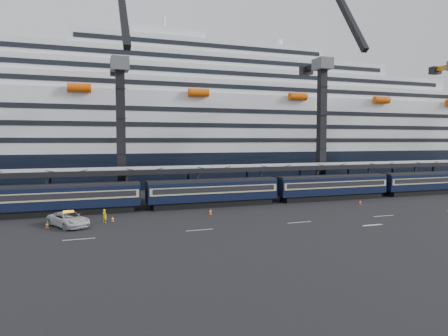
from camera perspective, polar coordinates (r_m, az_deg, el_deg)
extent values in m
plane|color=black|center=(51.76, 10.42, -6.65)|extent=(260.00, 260.00, 0.00)
cube|color=beige|center=(41.30, -20.01, -9.54)|extent=(3.00, 0.15, 0.02)
cube|color=beige|center=(42.79, -3.53, -8.83)|extent=(3.00, 0.15, 0.02)
cube|color=beige|center=(47.38, 10.71, -7.63)|extent=(3.00, 0.15, 0.02)
cube|color=beige|center=(54.28, 21.83, -6.37)|extent=(3.00, 0.15, 0.02)
cube|color=beige|center=(48.10, 20.45, -7.64)|extent=(2.50, 0.40, 0.02)
cube|color=black|center=(55.00, -21.92, -5.77)|extent=(17.48, 2.40, 0.90)
cube|color=black|center=(54.74, -21.97, -3.91)|extent=(19.00, 2.80, 2.70)
cube|color=#BCB385|center=(54.70, -21.98, -3.60)|extent=(18.62, 2.92, 1.05)
cube|color=black|center=(54.69, -21.98, -3.55)|extent=(17.86, 2.98, 0.70)
cube|color=black|center=(54.56, -22.01, -2.35)|extent=(19.00, 2.50, 0.35)
cube|color=black|center=(57.58, -1.54, -5.05)|extent=(17.48, 2.40, 0.90)
cube|color=black|center=(57.32, -1.54, -3.28)|extent=(19.00, 2.80, 2.70)
cube|color=#BCB385|center=(57.28, -1.54, -2.98)|extent=(18.62, 2.92, 1.05)
cube|color=black|center=(57.28, -1.54, -2.93)|extent=(17.86, 2.98, 0.70)
cube|color=black|center=(57.15, -1.55, -1.78)|extent=(19.00, 2.50, 0.35)
cube|color=black|center=(66.37, 15.19, -3.98)|extent=(17.48, 2.40, 0.90)
cube|color=black|center=(66.14, 15.22, -2.44)|extent=(19.00, 2.80, 2.70)
cube|color=#BCB385|center=(66.11, 15.22, -2.18)|extent=(18.62, 2.92, 1.05)
cube|color=black|center=(66.11, 15.22, -2.14)|extent=(17.86, 2.98, 0.70)
cube|color=black|center=(66.00, 15.24, -1.15)|extent=(19.00, 2.50, 0.35)
cube|color=black|center=(79.33, 27.22, -3.00)|extent=(17.48, 2.40, 0.90)
cube|color=black|center=(79.15, 27.26, -1.71)|extent=(19.00, 2.80, 2.70)
cube|color=#BCB385|center=(79.12, 27.26, -1.49)|extent=(18.62, 2.92, 1.05)
cube|color=black|center=(79.12, 27.27, -1.45)|extent=(17.86, 2.98, 0.70)
cube|color=black|center=(79.03, 27.29, -0.62)|extent=(19.00, 2.50, 0.35)
cube|color=#9A9CA2|center=(63.55, 4.24, 0.28)|extent=(130.00, 6.00, 0.25)
cube|color=black|center=(60.84, 5.36, -0.17)|extent=(130.00, 0.25, 0.70)
cube|color=black|center=(66.33, 3.21, 0.18)|extent=(130.00, 0.25, 0.70)
cube|color=black|center=(56.00, -23.97, -3.33)|extent=(0.25, 0.25, 5.40)
cube|color=black|center=(61.55, -23.54, -2.68)|extent=(0.25, 0.25, 5.40)
cube|color=black|center=(56.05, -13.72, -3.09)|extent=(0.25, 0.25, 5.40)
cube|color=black|center=(61.59, -14.22, -2.47)|extent=(0.25, 0.25, 5.40)
cube|color=black|center=(57.84, -3.80, -2.77)|extent=(0.25, 0.25, 5.40)
cube|color=black|center=(63.23, -5.15, -2.20)|extent=(0.25, 0.25, 5.40)
cube|color=black|center=(61.24, 5.27, -2.40)|extent=(0.25, 0.25, 5.40)
cube|color=black|center=(66.35, 3.26, -1.90)|extent=(0.25, 0.25, 5.40)
cube|color=black|center=(65.99, 13.20, -2.03)|extent=(0.25, 0.25, 5.40)
cube|color=black|center=(70.76, 10.77, -1.59)|extent=(0.25, 0.25, 5.40)
cube|color=black|center=(71.83, 19.96, -1.68)|extent=(0.25, 0.25, 5.40)
cube|color=black|center=(76.23, 17.30, -1.30)|extent=(0.25, 0.25, 5.40)
cube|color=black|center=(78.52, 25.63, -1.37)|extent=(0.25, 0.25, 5.40)
cube|color=black|center=(82.56, 22.89, -1.05)|extent=(0.25, 0.25, 5.40)
cube|color=black|center=(89.56, 27.65, -0.82)|extent=(0.25, 0.25, 5.40)
cube|color=black|center=(93.84, -3.56, 0.32)|extent=(200.00, 28.00, 7.00)
cube|color=silver|center=(93.71, -3.59, 6.13)|extent=(190.00, 26.88, 12.00)
cube|color=silver|center=(94.29, -3.61, 10.69)|extent=(160.00, 24.64, 3.00)
cube|color=black|center=(82.54, -1.25, 11.65)|extent=(153.60, 0.12, 0.90)
cube|color=silver|center=(94.69, -3.61, 12.49)|extent=(124.00, 21.84, 3.00)
cube|color=black|center=(84.31, -1.55, 13.55)|extent=(119.04, 0.12, 0.90)
cube|color=silver|center=(95.18, -3.62, 14.28)|extent=(90.00, 19.04, 3.00)
cube|color=black|center=(86.16, -1.85, 15.37)|extent=(86.40, 0.12, 0.90)
cube|color=silver|center=(95.76, -3.63, 16.04)|extent=(56.00, 16.24, 3.00)
cube|color=black|center=(88.11, -2.14, 17.11)|extent=(53.76, 0.12, 0.90)
cube|color=silver|center=(94.53, -8.55, 17.72)|extent=(16.00, 12.00, 2.50)
cylinder|color=silver|center=(103.48, 7.58, 16.80)|extent=(2.80, 2.80, 3.00)
cylinder|color=#EA5307|center=(76.71, -19.99, 10.72)|extent=(4.00, 1.60, 1.60)
cylinder|color=#EA5307|center=(79.59, -3.66, 10.70)|extent=(4.00, 1.60, 1.60)
cylinder|color=#EA5307|center=(88.05, 10.49, 9.99)|extent=(4.00, 1.60, 1.60)
cylinder|color=#EA5307|center=(100.70, 21.57, 9.02)|extent=(4.00, 1.60, 1.60)
cube|color=#4D5055|center=(63.97, -14.36, -3.77)|extent=(4.50, 4.50, 2.00)
cube|color=black|center=(63.42, -14.52, 5.22)|extent=(1.30, 1.30, 18.00)
cube|color=#4D5055|center=(64.43, -14.68, 14.15)|extent=(2.60, 3.20, 2.00)
cube|color=black|center=(60.50, -14.34, 21.57)|extent=(0.90, 12.26, 14.37)
cube|color=black|center=(66.91, -14.86, 13.76)|extent=(0.90, 5.04, 0.90)
cube|color=black|center=(69.35, -15.02, 13.24)|extent=(2.20, 1.60, 1.60)
cube|color=#4D5055|center=(74.55, 13.63, -2.67)|extent=(4.50, 4.50, 2.00)
cube|color=black|center=(74.11, 13.77, 5.81)|extent=(1.30, 1.30, 20.00)
cube|color=#4D5055|center=(75.28, 13.91, 14.21)|extent=(2.60, 3.20, 2.00)
cube|color=black|center=(72.63, 16.68, 21.21)|extent=(0.90, 12.21, 16.90)
cube|color=black|center=(77.61, 12.75, 13.91)|extent=(0.90, 5.60, 0.90)
cube|color=black|center=(79.94, 11.66, 13.49)|extent=(2.20, 1.60, 1.60)
cube|color=orange|center=(99.79, 29.15, 12.43)|extent=(0.90, 5.60, 0.90)
cube|color=black|center=(101.63, 27.94, 12.19)|extent=(2.20, 1.60, 1.60)
imported|color=silver|center=(47.37, -21.30, -6.85)|extent=(5.13, 6.43, 1.62)
imported|color=yellow|center=(48.22, -16.70, -6.58)|extent=(0.69, 0.67, 1.59)
cube|color=#EA5307|center=(47.75, -23.94, -7.81)|extent=(0.36, 0.36, 0.04)
cone|color=#EA5307|center=(47.68, -23.95, -7.38)|extent=(0.31, 0.31, 0.69)
cylinder|color=white|center=(47.68, -23.95, -7.38)|extent=(0.26, 0.26, 0.12)
cube|color=#EA5307|center=(48.81, -15.62, -7.36)|extent=(0.34, 0.34, 0.04)
cone|color=#EA5307|center=(48.75, -15.62, -6.97)|extent=(0.28, 0.28, 0.64)
cylinder|color=white|center=(48.75, -15.62, -6.97)|extent=(0.24, 0.24, 0.11)
cube|color=#EA5307|center=(51.50, -1.96, -6.62)|extent=(0.40, 0.40, 0.04)
cone|color=#EA5307|center=(51.43, -1.96, -6.18)|extent=(0.34, 0.34, 0.76)
cylinder|color=white|center=(51.43, -1.96, -6.18)|extent=(0.28, 0.28, 0.13)
cube|color=#EA5307|center=(62.91, 18.87, -4.89)|extent=(0.34, 0.34, 0.04)
cone|color=#EA5307|center=(62.86, 18.88, -4.59)|extent=(0.29, 0.29, 0.64)
cylinder|color=white|center=(62.86, 18.88, -4.59)|extent=(0.24, 0.24, 0.11)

